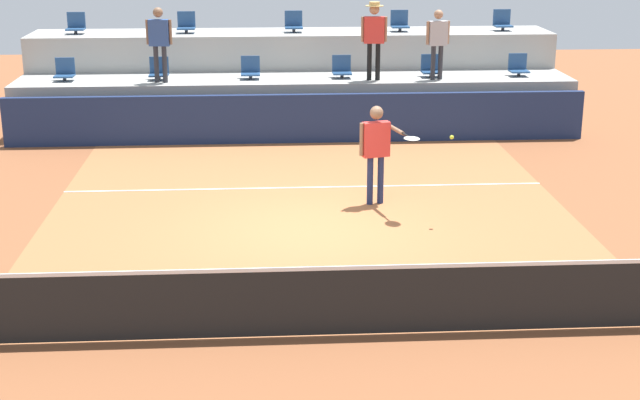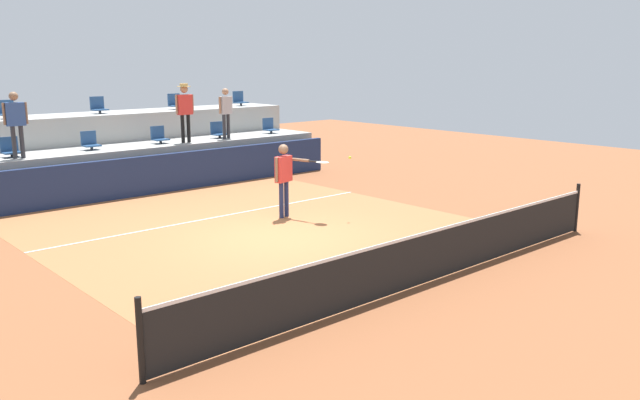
% 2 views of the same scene
% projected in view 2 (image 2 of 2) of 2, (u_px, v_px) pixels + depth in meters
% --- Properties ---
extents(ground_plane, '(40.00, 40.00, 0.00)m').
position_uv_depth(ground_plane, '(279.00, 237.00, 13.91)').
color(ground_plane, brown).
extents(court_inner_paint, '(9.00, 10.00, 0.01)m').
position_uv_depth(court_inner_paint, '(252.00, 228.00, 14.63)').
color(court_inner_paint, '#A36038').
rests_on(court_inner_paint, ground_plane).
extents(court_service_line, '(9.00, 0.06, 0.00)m').
position_uv_depth(court_service_line, '(218.00, 217.00, 15.65)').
color(court_service_line, silver).
rests_on(court_service_line, ground_plane).
extents(tennis_net, '(10.48, 0.08, 1.07)m').
position_uv_depth(tennis_net, '(426.00, 255.00, 10.89)').
color(tennis_net, black).
rests_on(tennis_net, ground_plane).
extents(sponsor_backboard, '(13.00, 0.16, 1.10)m').
position_uv_depth(sponsor_backboard, '(147.00, 175.00, 18.16)').
color(sponsor_backboard, navy).
rests_on(sponsor_backboard, ground_plane).
extents(seating_tier_lower, '(13.00, 1.80, 1.25)m').
position_uv_depth(seating_tier_lower, '(126.00, 167.00, 19.09)').
color(seating_tier_lower, '#9E9E99').
rests_on(seating_tier_lower, ground_plane).
extents(seating_tier_upper, '(13.00, 1.80, 2.10)m').
position_uv_depth(seating_tier_upper, '(99.00, 147.00, 20.32)').
color(seating_tier_upper, '#9E9E99').
rests_on(seating_tier_upper, ground_plane).
extents(stadium_chair_lower_left, '(0.44, 0.40, 0.52)m').
position_uv_depth(stadium_chair_lower_left, '(11.00, 149.00, 16.81)').
color(stadium_chair_lower_left, '#2D2D33').
rests_on(stadium_chair_lower_left, seating_tier_lower).
extents(stadium_chair_lower_mid_left, '(0.44, 0.40, 0.52)m').
position_uv_depth(stadium_chair_lower_mid_left, '(90.00, 142.00, 18.19)').
color(stadium_chair_lower_mid_left, '#2D2D33').
rests_on(stadium_chair_lower_mid_left, seating_tier_lower).
extents(stadium_chair_lower_mid_right, '(0.44, 0.40, 0.52)m').
position_uv_depth(stadium_chair_lower_mid_right, '(159.00, 136.00, 19.58)').
color(stadium_chair_lower_mid_right, '#2D2D33').
rests_on(stadium_chair_lower_mid_right, seating_tier_lower).
extents(stadium_chair_lower_right, '(0.44, 0.40, 0.52)m').
position_uv_depth(stadium_chair_lower_right, '(218.00, 131.00, 20.95)').
color(stadium_chair_lower_right, '#2D2D33').
rests_on(stadium_chair_lower_right, seating_tier_lower).
extents(stadium_chair_lower_far_right, '(0.44, 0.40, 0.52)m').
position_uv_depth(stadium_chair_lower_far_right, '(270.00, 127.00, 22.32)').
color(stadium_chair_lower_far_right, '#2D2D33').
rests_on(stadium_chair_lower_far_right, seating_tier_lower).
extents(stadium_chair_upper_left, '(0.44, 0.40, 0.52)m').
position_uv_depth(stadium_chair_upper_left, '(7.00, 111.00, 18.29)').
color(stadium_chair_upper_left, '#2D2D33').
rests_on(stadium_chair_upper_left, seating_tier_upper).
extents(stadium_chair_upper_center, '(0.44, 0.40, 0.52)m').
position_uv_depth(stadium_chair_upper_center, '(98.00, 106.00, 20.02)').
color(stadium_chair_upper_center, '#2D2D33').
rests_on(stadium_chair_upper_center, seating_tier_upper).
extents(stadium_chair_upper_right, '(0.44, 0.40, 0.52)m').
position_uv_depth(stadium_chair_upper_right, '(175.00, 103.00, 21.76)').
color(stadium_chair_upper_right, '#2D2D33').
rests_on(stadium_chair_upper_right, seating_tier_upper).
extents(stadium_chair_upper_far_right, '(0.44, 0.40, 0.52)m').
position_uv_depth(stadium_chair_upper_far_right, '(240.00, 100.00, 23.47)').
color(stadium_chair_upper_far_right, '#2D2D33').
rests_on(stadium_chair_upper_far_right, seating_tier_upper).
extents(tennis_player, '(0.96, 1.17, 1.77)m').
position_uv_depth(tennis_player, '(285.00, 173.00, 15.41)').
color(tennis_player, navy).
rests_on(tennis_player, ground_plane).
extents(spectator_leaning_on_rail, '(0.60, 0.25, 1.69)m').
position_uv_depth(spectator_leaning_on_rail, '(16.00, 118.00, 16.41)').
color(spectator_leaning_on_rail, '#2D2D33').
rests_on(spectator_leaning_on_rail, seating_tier_lower).
extents(spectator_with_hat, '(0.60, 0.44, 1.79)m').
position_uv_depth(spectator_with_hat, '(185.00, 106.00, 19.57)').
color(spectator_with_hat, black).
rests_on(spectator_with_hat, seating_tier_lower).
extents(spectator_in_grey, '(0.57, 0.25, 1.60)m').
position_uv_depth(spectator_in_grey, '(226.00, 109.00, 20.56)').
color(spectator_in_grey, '#2D2D33').
rests_on(spectator_in_grey, seating_tier_lower).
extents(tennis_ball, '(0.07, 0.07, 0.07)m').
position_uv_depth(tennis_ball, '(350.00, 158.00, 15.24)').
color(tennis_ball, '#CCE033').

